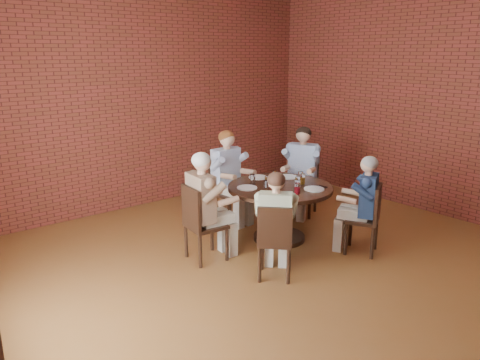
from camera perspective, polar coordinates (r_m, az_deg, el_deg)
floor at (r=5.37m, az=7.38°, el=-11.85°), size 7.00×7.00×0.00m
wall_back at (r=7.63m, az=-11.88°, el=9.46°), size 7.00×0.00×7.00m
wall_right at (r=7.54m, az=25.25°, el=8.27°), size 0.00×7.00×7.00m
dining_table at (r=6.20m, az=4.88°, el=-2.67°), size 1.37×1.37×0.75m
chair_a at (r=7.31m, az=7.64°, el=-0.06°), size 0.59×0.59×0.95m
diner_a at (r=7.19m, az=7.51°, el=1.02°), size 0.84×0.79×1.36m
chair_b at (r=6.93m, az=-1.87°, el=-0.81°), size 0.47×0.47×0.95m
diner_b at (r=6.83m, az=-1.38°, el=0.36°), size 0.59×0.70×1.35m
chair_c at (r=5.58m, az=-4.95°, el=-4.98°), size 0.47×0.47×0.93m
diner_c at (r=5.57m, az=-4.22°, el=-3.31°), size 0.70×0.59×1.33m
chair_d at (r=5.13m, az=4.28°, el=-7.20°), size 0.52×0.52×0.87m
diner_d at (r=5.14m, az=4.35°, el=-5.57°), size 0.73×0.72×1.22m
chair_e at (r=5.99m, az=15.38°, el=-4.30°), size 0.51×0.51×0.88m
diner_e at (r=5.95m, az=14.79°, el=-3.02°), size 0.68×0.73×1.24m
plate_a at (r=6.56m, az=5.78°, el=0.39°), size 0.26×0.26×0.01m
plate_b at (r=6.50m, az=2.22°, el=0.34°), size 0.26×0.26×0.01m
plate_c at (r=6.00m, az=0.86°, el=-0.95°), size 0.26×0.26×0.01m
plate_d at (r=6.02m, az=9.02°, el=-1.08°), size 0.26×0.26×0.01m
glass_a at (r=6.34m, az=7.38°, el=0.41°), size 0.07×0.07×0.14m
glass_b at (r=6.34m, az=4.27°, el=0.48°), size 0.07×0.07×0.14m
glass_c at (r=6.16m, az=1.55°, el=0.07°), size 0.07×0.07×0.14m
glass_d at (r=6.07m, az=3.36°, el=-0.17°), size 0.07×0.07×0.14m
glass_e at (r=5.87m, az=3.21°, el=-0.70°), size 0.07×0.07×0.14m
glass_f at (r=5.79m, az=6.99°, el=-1.04°), size 0.07×0.07×0.14m
glass_g at (r=6.07m, az=7.05°, el=-0.25°), size 0.07×0.07×0.14m
glass_h at (r=6.23m, az=7.62°, el=0.13°), size 0.07×0.07×0.14m
smartphone at (r=6.16m, az=9.99°, el=-0.79°), size 0.07×0.13×0.01m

